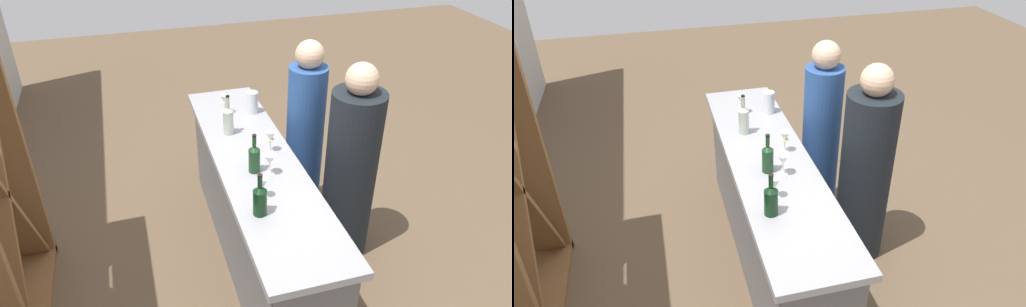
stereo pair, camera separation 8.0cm
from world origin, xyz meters
TOP-DOWN VIEW (x-y plane):
  - ground_plane at (0.00, 0.00)m, footprint 12.00×12.00m
  - bar_counter at (0.00, 0.00)m, footprint 2.35×0.56m
  - wine_bottle_leftmost_dark_green at (-0.56, 0.14)m, footprint 0.08×0.08m
  - wine_bottle_second_left_olive_green at (-0.13, 0.05)m, footprint 0.08×0.08m
  - wine_bottle_center_clear_pale at (0.41, 0.10)m, footprint 0.08×0.08m
  - wine_glass_near_left at (0.08, -0.13)m, footprint 0.06×0.06m
  - wine_glass_near_center at (-0.19, -0.04)m, footprint 0.08×0.08m
  - wine_glass_near_right at (0.73, 0.05)m, footprint 0.07×0.07m
  - wine_glass_far_left at (-0.42, 0.08)m, footprint 0.07×0.07m
  - water_pitcher at (0.69, -0.17)m, footprint 0.09×0.09m
  - person_left_guest at (0.48, -0.55)m, footprint 0.38×0.38m
  - person_center_guest at (-0.06, -0.71)m, footprint 0.46×0.46m

SIDE VIEW (x-z plane):
  - ground_plane at x=0.00m, z-range 0.00..0.00m
  - bar_counter at x=0.00m, z-range 0.00..0.92m
  - person_center_guest at x=-0.06m, z-range -0.06..1.50m
  - person_left_guest at x=0.48m, z-range -0.04..1.51m
  - water_pitcher at x=0.69m, z-range 0.91..1.09m
  - wine_glass_far_left at x=-0.42m, z-range 0.94..1.08m
  - wine_glass_near_left at x=0.08m, z-range 0.94..1.10m
  - wine_bottle_leftmost_dark_green at x=-0.56m, z-range 0.88..1.16m
  - wine_bottle_second_left_olive_green at x=-0.13m, z-range 0.88..1.16m
  - wine_glass_near_right at x=0.73m, z-range 0.94..1.10m
  - wine_glass_near_center at x=-0.19m, z-range 0.95..1.10m
  - wine_bottle_center_clear_pale at x=0.41m, z-range 0.88..1.19m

